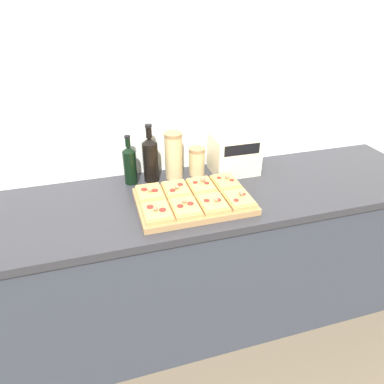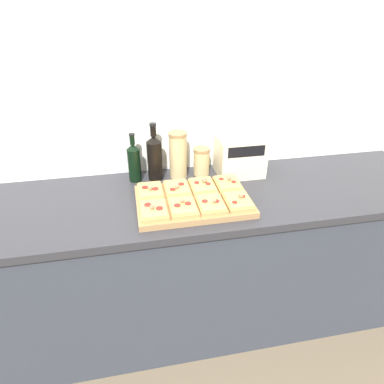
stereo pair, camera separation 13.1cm
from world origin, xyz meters
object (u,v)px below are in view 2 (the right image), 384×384
cutting_board (193,201)px  olive_oil_bottle (134,162)px  wine_bottle (155,157)px  grain_jar_short (202,161)px  grain_jar_tall (178,155)px  toaster_oven (240,155)px

cutting_board → olive_oil_bottle: olive_oil_bottle is taller
wine_bottle → grain_jar_short: bearing=0.0°
grain_jar_tall → grain_jar_short: grain_jar_tall is taller
cutting_board → grain_jar_short: grain_jar_short is taller
cutting_board → olive_oil_bottle: (-0.26, 0.31, 0.10)m
toaster_oven → grain_jar_short: bearing=173.4°
wine_bottle → grain_jar_short: size_ratio=2.01×
olive_oil_bottle → grain_jar_tall: bearing=0.0°
olive_oil_bottle → grain_jar_short: bearing=0.0°
cutting_board → olive_oil_bottle: bearing=130.8°
cutting_board → olive_oil_bottle: size_ratio=2.03×
wine_bottle → toaster_oven: wine_bottle is taller
cutting_board → wine_bottle: size_ratio=1.72×
olive_oil_bottle → grain_jar_short: (0.37, 0.00, -0.03)m
olive_oil_bottle → wine_bottle: bearing=0.0°
cutting_board → wine_bottle: (-0.15, 0.31, 0.12)m
grain_jar_tall → grain_jar_short: bearing=-0.0°
wine_bottle → toaster_oven: 0.48m
cutting_board → wine_bottle: wine_bottle is taller
cutting_board → toaster_oven: toaster_oven is taller
wine_bottle → toaster_oven: size_ratio=1.14×
cutting_board → toaster_oven: bearing=41.0°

